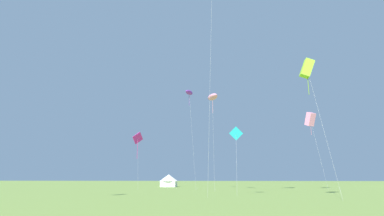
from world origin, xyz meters
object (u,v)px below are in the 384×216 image
kite_magenta_diamond (138,139)px  kite_pink_box (310,119)px  kite_purple_parafoil (189,93)px  kite_cyan_diamond (236,134)px  kite_lime_box (307,69)px  festival_tent_right (169,180)px  kite_pink_parafoil (213,97)px

kite_magenta_diamond → kite_pink_box: kite_pink_box is taller
kite_magenta_diamond → kite_purple_parafoil: 13.50m
kite_cyan_diamond → kite_lime_box: bearing=-38.5°
kite_purple_parafoil → festival_tent_right: (-6.59, 17.39, -16.34)m
kite_purple_parafoil → kite_magenta_diamond: bearing=167.8°
festival_tent_right → kite_purple_parafoil: bearing=-69.2°
kite_magenta_diamond → kite_cyan_diamond: bearing=-46.1°
kite_pink_parafoil → kite_lime_box: bearing=-58.8°
kite_magenta_diamond → kite_pink_box: 32.54m
kite_pink_box → kite_lime_box: bearing=-105.1°
kite_cyan_diamond → kite_pink_box: 22.85m
kite_pink_parafoil → kite_purple_parafoil: kite_purple_parafoil is taller
kite_pink_box → kite_purple_parafoil: bearing=-178.5°
kite_lime_box → kite_pink_box: kite_lime_box is taller
kite_cyan_diamond → kite_magenta_diamond: bearing=133.9°
kite_lime_box → kite_cyan_diamond: bearing=141.5°
kite_pink_parafoil → kite_pink_box: kite_pink_parafoil is taller
kite_pink_parafoil → festival_tent_right: 28.38m
kite_pink_box → kite_cyan_diamond: bearing=-129.5°
kite_lime_box → festival_tent_right: size_ratio=3.48×
kite_cyan_diamond → kite_purple_parafoil: bearing=115.3°
kite_pink_parafoil → kite_pink_box: bearing=16.1°
kite_pink_parafoil → kite_magenta_diamond: bearing=155.7°
kite_pink_parafoil → kite_lime_box: size_ratio=1.08×
kite_magenta_diamond → festival_tent_right: 17.48m
kite_cyan_diamond → kite_pink_box: (14.21, 17.23, 4.83)m
kite_magenta_diamond → kite_purple_parafoil: (10.27, -2.22, 8.48)m
kite_pink_parafoil → festival_tent_right: size_ratio=3.75×
kite_pink_parafoil → kite_lime_box: kite_pink_parafoil is taller
festival_tent_right → kite_pink_parafoil: bearing=-63.0°
kite_magenta_diamond → kite_lime_box: (26.00, -25.12, 4.70)m
kite_pink_parafoil → kite_magenta_diamond: (-14.83, 6.71, -6.36)m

